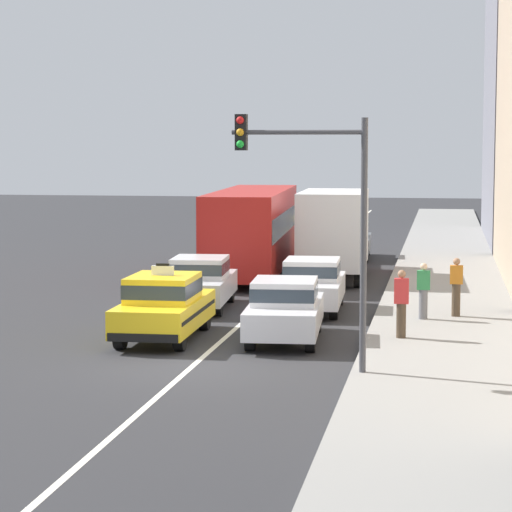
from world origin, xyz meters
name	(u,v)px	position (x,y,z in m)	size (l,w,h in m)	color
ground_plane	(192,367)	(0.00, 0.00, 0.00)	(160.00, 160.00, 0.00)	#2B2B2D
lane_stripe_left_right	(305,268)	(0.00, 20.00, 0.00)	(0.14, 80.00, 0.01)	silver
sidewalk_curb	(446,285)	(5.60, 15.00, 0.07)	(4.00, 90.00, 0.15)	gray
taxi_left_nearest	(164,305)	(-1.48, 3.27, 0.88)	(1.91, 4.60, 1.96)	black
sedan_left_second	(200,281)	(-1.72, 8.56, 0.85)	(2.06, 4.41, 1.58)	black
bus_left_third	(253,227)	(-1.68, 17.55, 1.82)	(3.16, 11.33, 3.22)	black
taxi_left_fourth	(290,234)	(-1.47, 26.22, 0.88)	(1.87, 4.58, 1.96)	black
sedan_right_nearest	(285,308)	(1.58, 3.52, 0.85)	(2.03, 4.40, 1.58)	black
sedan_right_second	(312,283)	(1.67, 8.58, 0.85)	(1.94, 4.37, 1.58)	black
box_truck_right_third	(335,231)	(1.54, 16.69, 1.78)	(2.47, 7.03, 3.27)	black
sedan_right_fourth	(350,239)	(1.45, 24.10, 0.85)	(1.93, 4.37, 1.58)	black
pedestrian_near_crosswalk	(456,287)	(5.86, 7.44, 0.98)	(0.36, 0.24, 1.64)	#473828
pedestrian_mid_block	(423,291)	(4.97, 6.79, 0.94)	(0.36, 0.24, 1.56)	slate
pedestrian_by_storefront	(401,303)	(4.49, 3.68, 1.01)	(0.36, 0.24, 1.70)	#473828
traffic_light_pole	(318,198)	(2.89, -0.68, 3.82)	(2.87, 0.33, 5.58)	#47474C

